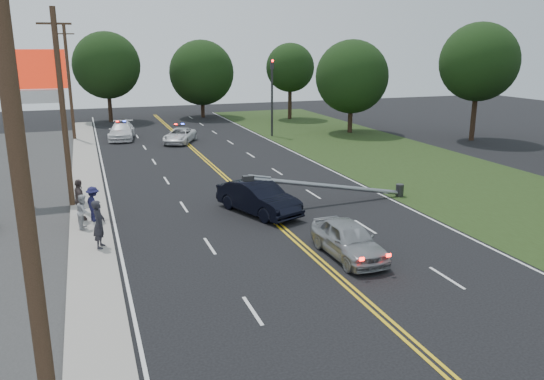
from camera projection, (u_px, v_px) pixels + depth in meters
name	position (u px, v px, depth m)	size (l,w,h in m)	color
ground	(330.00, 271.00, 19.87)	(120.00, 120.00, 0.00)	black
sidewalk	(89.00, 215.00, 26.24)	(1.80, 70.00, 0.12)	gray
grass_verge	(456.00, 180.00, 33.32)	(12.00, 80.00, 0.01)	#213012
centerline_yellow	(251.00, 200.00, 28.96)	(0.36, 80.00, 0.00)	gold
pylon_sign	(35.00, 89.00, 27.65)	(3.20, 0.35, 8.00)	gray
traffic_signal	(272.00, 91.00, 48.74)	(0.28, 0.41, 7.05)	#2D2D30
fallen_streetlight	(337.00, 186.00, 28.26)	(9.36, 0.44, 1.91)	#2D2D30
utility_pole_near	(30.00, 247.00, 8.30)	(1.60, 0.28, 10.00)	#382619
utility_pole_mid	(63.00, 110.00, 26.49)	(1.60, 0.28, 10.00)	#382619
utility_pole_far	(69.00, 83.00, 46.51)	(1.60, 0.28, 10.00)	#382619
tree_6	(107.00, 65.00, 57.95)	(7.25, 7.25, 9.79)	black
tree_7	(202.00, 73.00, 61.92)	(7.52, 7.52, 8.96)	black
tree_8	(290.00, 68.00, 60.37)	(5.51, 5.51, 8.59)	black
tree_9	(352.00, 77.00, 50.56)	(6.95, 6.95, 8.84)	black
tree_13	(479.00, 62.00, 45.86)	(6.74, 6.74, 10.22)	black
crashed_sedan	(258.00, 198.00, 26.53)	(1.74, 4.98, 1.64)	black
waiting_sedan	(348.00, 239.00, 21.04)	(1.72, 4.26, 1.45)	#929599
emergency_a	(180.00, 136.00, 46.21)	(2.09, 4.52, 1.26)	silver
emergency_b	(122.00, 131.00, 47.90)	(2.11, 5.19, 1.51)	silver
bystander_a	(99.00, 224.00, 21.61)	(0.73, 0.48, 2.01)	#26252D
bystander_b	(83.00, 211.00, 23.99)	(0.77, 0.60, 1.58)	#B2B1B6
bystander_c	(94.00, 204.00, 24.97)	(1.08, 0.62, 1.68)	#1C1B44
bystander_d	(80.00, 200.00, 25.05)	(1.17, 0.49, 2.00)	#504240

